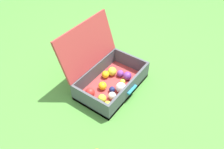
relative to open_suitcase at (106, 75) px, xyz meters
The scene contains 2 objects.
ground_plane 0.15m from the open_suitcase, 68.16° to the right, with size 16.00×16.00×0.00m, color #4C8C38.
open_suitcase is the anchor object (origin of this frame).
Camera 1 is at (-1.08, -0.69, 1.32)m, focal length 36.07 mm.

